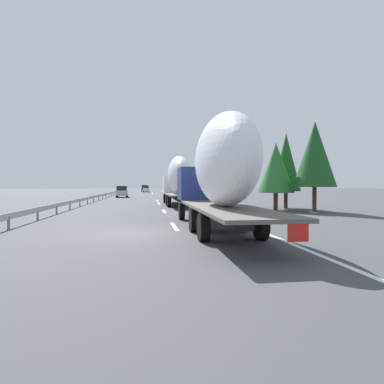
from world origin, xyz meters
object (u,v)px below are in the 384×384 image
car_red_compact (144,188)px  car_white_van (146,189)px  road_sign (183,185)px  truck_lead (178,179)px  car_silver_hatch (122,192)px  truck_trailing (218,170)px

car_red_compact → car_white_van: 9.82m
road_sign → truck_lead: bearing=172.4°
truck_lead → car_silver_hatch: 23.35m
car_silver_hatch → truck_lead: bearing=-162.0°
truck_lead → truck_trailing: (-18.48, 0.00, 0.06)m
truck_lead → car_white_van: bearing=3.2°
truck_trailing → car_red_compact: truck_trailing is taller
truck_lead → truck_trailing: bearing=180.0°
truck_trailing → car_red_compact: (87.98, 3.90, -1.74)m
car_silver_hatch → car_white_van: bearing=-5.9°
truck_trailing → car_silver_hatch: size_ratio=3.48×
car_red_compact → car_white_van: car_red_compact is taller
truck_trailing → car_silver_hatch: truck_trailing is taller
car_silver_hatch → car_white_van: size_ratio=0.94×
truck_lead → road_sign: bearing=-7.6°
truck_trailing → road_sign: (41.86, -3.10, -0.60)m
car_red_compact → car_silver_hatch: size_ratio=1.18×
road_sign → truck_trailing: bearing=175.8°
road_sign → car_silver_hatch: bearing=96.8°
truck_trailing → road_sign: size_ratio=4.56×
car_red_compact → road_sign: (-46.12, -7.00, 1.14)m
car_red_compact → car_white_van: size_ratio=1.11×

